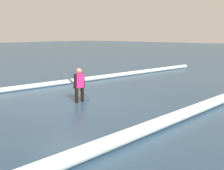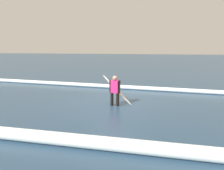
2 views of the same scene
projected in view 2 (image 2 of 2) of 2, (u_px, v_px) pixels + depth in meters
The scene contains 5 objects.
ground_plane at pixel (112, 103), 10.67m from camera, with size 147.08×147.08×0.00m, color navy.
surfer at pixel (115, 89), 10.06m from camera, with size 0.52×0.24×1.37m.
surfboard at pixel (117, 90), 10.36m from camera, with size 1.48×0.47×1.37m.
wave_crest_foreground at pixel (160, 89), 13.49m from camera, with size 0.25×0.25×24.80m, color white.
wave_crest_midground at pixel (33, 136), 6.24m from camera, with size 0.37×0.37×25.37m, color white.
Camera 2 is at (-2.40, 10.09, 2.64)m, focal length 35.82 mm.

